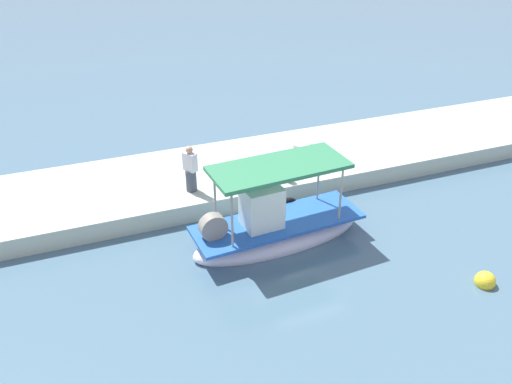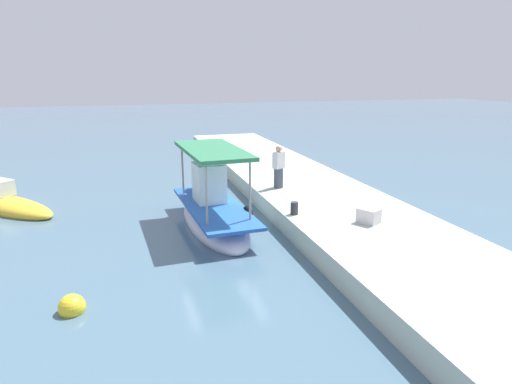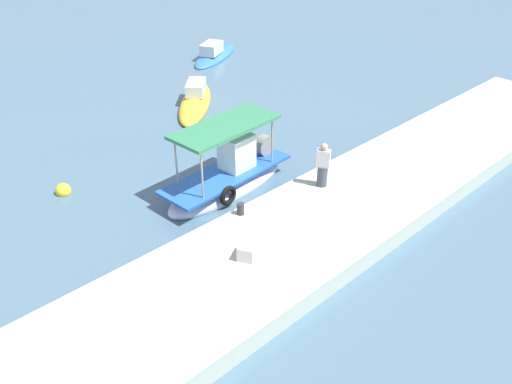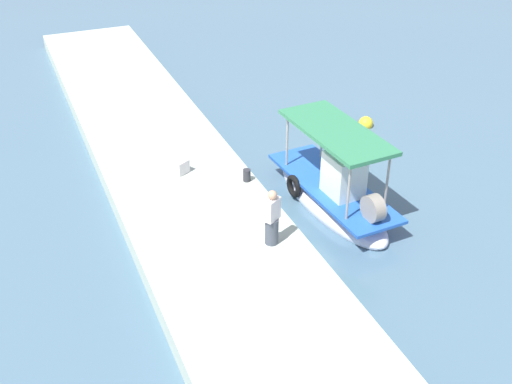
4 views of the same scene
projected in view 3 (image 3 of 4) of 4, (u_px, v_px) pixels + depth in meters
name	position (u px, v px, depth m)	size (l,w,h in m)	color
ground_plane	(213.00, 199.00, 19.61)	(120.00, 120.00, 0.00)	#48677B
dock_quay	(295.00, 239.00, 16.96)	(36.00, 4.42, 0.65)	#B3C1B0
main_fishing_boat	(229.00, 177.00, 19.95)	(5.55, 2.08, 2.96)	silver
fisherman_near_bollard	(323.00, 167.00, 18.77)	(0.50, 0.53, 1.63)	#414854
mooring_bollard	(241.00, 209.00, 17.49)	(0.24, 0.24, 0.39)	#2D2D33
cargo_crate	(248.00, 251.00, 15.55)	(0.59, 0.47, 0.44)	silver
marker_buoy	(63.00, 191.00, 19.88)	(0.56, 0.56, 0.56)	yellow
moored_boat_near	(215.00, 55.00, 33.72)	(5.42, 3.89, 1.26)	#3272B7
moored_boat_mid	(195.00, 102.00, 27.00)	(4.88, 4.79, 1.31)	gold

